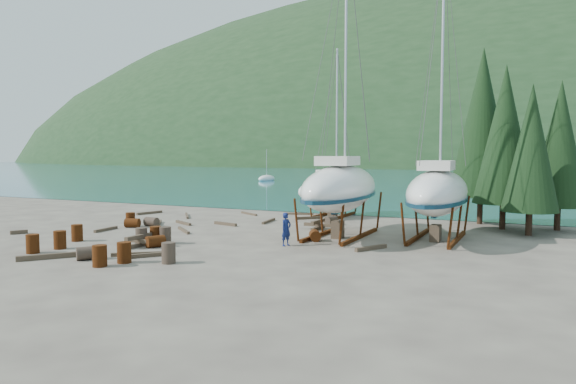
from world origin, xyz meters
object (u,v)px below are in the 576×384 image
at_px(small_sailboat_shore, 334,189).
at_px(worker, 286,229).
at_px(large_sailboat_near, 341,187).
at_px(large_sailboat_far, 438,191).

height_order(small_sailboat_shore, worker, small_sailboat_shore).
distance_m(large_sailboat_near, worker, 4.58).
relative_size(large_sailboat_near, large_sailboat_far, 1.07).
relative_size(large_sailboat_near, small_sailboat_shore, 1.38).
bearing_deg(large_sailboat_far, large_sailboat_near, -169.48).
bearing_deg(large_sailboat_far, small_sailboat_shore, 135.41).
distance_m(small_sailboat_shore, worker, 13.11).
bearing_deg(small_sailboat_shore, large_sailboat_far, -24.91).
bearing_deg(worker, large_sailboat_far, -33.33).
xyz_separation_m(large_sailboat_far, worker, (-6.45, -5.12, -1.77)).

